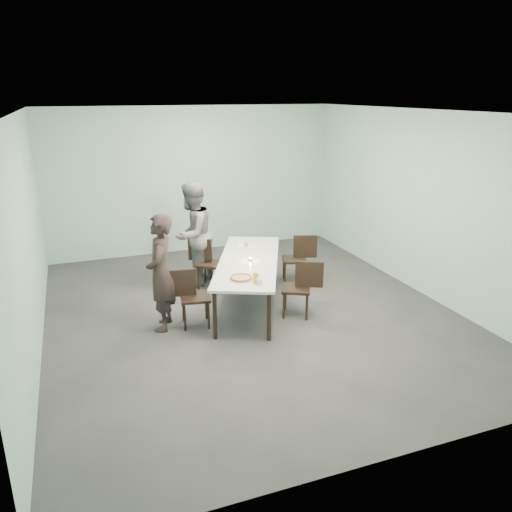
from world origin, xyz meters
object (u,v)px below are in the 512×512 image
object	(u,v)px
pizza	(241,278)
beer_glass	(256,278)
chair_far_right	(299,256)
water_tumbler	(259,282)
diner_near	(161,273)
side_plate	(258,274)
table	(248,263)
chair_far_left	(206,259)
chair_near_right	(302,285)
tealight	(250,259)
chair_near_left	(189,293)
amber_tumbler	(246,245)
diner_far	(192,234)

from	to	relation	value
pizza	beer_glass	xyz separation A→B (m)	(0.14, -0.21, 0.06)
chair_far_right	water_tumbler	world-z (taller)	chair_far_right
diner_near	side_plate	bearing A→B (deg)	95.34
table	beer_glass	size ratio (longest dim) A/B	18.28
chair_far_left	chair_far_right	distance (m)	1.63
chair_far_right	side_plate	distance (m)	1.80
chair_near_right	table	bearing A→B (deg)	-20.58
beer_glass	water_tumbler	size ratio (longest dim) A/B	1.67
chair_near_right	water_tumbler	bearing A→B (deg)	51.97
tealight	chair_near_left	bearing A→B (deg)	-160.68
tealight	amber_tumbler	bearing A→B (deg)	75.76
side_plate	amber_tumbler	xyz separation A→B (m)	(0.28, 1.32, 0.04)
chair_near_left	beer_glass	bearing A→B (deg)	-24.83
side_plate	chair_far_left	bearing A→B (deg)	101.84
chair_far_left	diner_near	size ratio (longest dim) A/B	0.52
table	chair_far_right	xyz separation A→B (m)	(1.16, 0.60, -0.19)
chair_near_left	chair_near_right	bearing A→B (deg)	0.45
chair_far_right	diner_near	world-z (taller)	diner_near
table	pizza	size ratio (longest dim) A/B	8.06
chair_far_left	chair_near_right	world-z (taller)	same
chair_far_left	diner_far	xyz separation A→B (m)	(-0.18, 0.20, 0.41)
water_tumbler	table	bearing A→B (deg)	78.37
diner_near	beer_glass	xyz separation A→B (m)	(1.19, -0.61, -0.02)
chair_far_right	side_plate	size ratio (longest dim) A/B	4.83
tealight	amber_tumbler	distance (m)	0.73
diner_near	side_plate	xyz separation A→B (m)	(1.34, -0.31, -0.09)
chair_near_left	side_plate	distance (m)	1.02
chair_near_left	pizza	bearing A→B (deg)	-17.84
chair_near_left	pizza	world-z (taller)	chair_near_left
amber_tumbler	chair_far_left	bearing A→B (deg)	153.71
amber_tumbler	chair_far_right	bearing A→B (deg)	-3.35
chair_near_right	amber_tumbler	xyz separation A→B (m)	(-0.42, 1.33, 0.29)
chair_near_left	side_plate	xyz separation A→B (m)	(0.96, -0.24, 0.25)
table	amber_tumbler	xyz separation A→B (m)	(0.19, 0.65, 0.10)
chair_near_left	pizza	distance (m)	0.80
table	beer_glass	world-z (taller)	beer_glass
chair_far_left	tealight	size ratio (longest dim) A/B	15.54
table	chair_near_left	bearing A→B (deg)	-158.08
diner_far	pizza	distance (m)	1.96
diner_far	side_plate	distance (m)	1.92
chair_near_right	water_tumbler	world-z (taller)	chair_near_right
side_plate	amber_tumbler	bearing A→B (deg)	77.85
diner_near	water_tumbler	world-z (taller)	diner_near
side_plate	diner_near	bearing A→B (deg)	167.13
chair_near_right	diner_far	world-z (taller)	diner_far
chair_far_left	water_tumbler	bearing A→B (deg)	-48.36
chair_far_left	tealight	bearing A→B (deg)	-30.78
beer_glass	tealight	size ratio (longest dim) A/B	2.68
diner_far	chair_far_right	bearing A→B (deg)	116.52
pizza	water_tumbler	xyz separation A→B (m)	(0.17, -0.28, 0.03)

